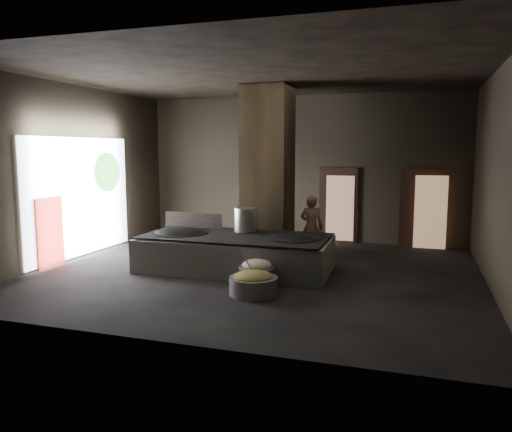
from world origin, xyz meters
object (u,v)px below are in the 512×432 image
(wok_right, at_px, (292,241))
(wok_left, at_px, (179,236))
(cook, at_px, (311,227))
(meat_basin, at_px, (257,277))
(veg_basin, at_px, (253,286))
(hearth_platform, at_px, (236,254))
(stock_pot, at_px, (245,220))

(wok_right, bearing_deg, wok_left, -177.95)
(cook, xyz_separation_m, meat_basin, (-0.49, -3.12, -0.62))
(cook, xyz_separation_m, veg_basin, (-0.37, -3.71, -0.65))
(meat_basin, bearing_deg, veg_basin, -78.44)
(hearth_platform, xyz_separation_m, wok_left, (-1.45, -0.05, 0.36))
(veg_basin, bearing_deg, stock_pot, 112.84)
(wok_right, bearing_deg, cook, 87.89)
(wok_left, xyz_separation_m, meat_basin, (2.38, -1.18, -0.54))
(hearth_platform, bearing_deg, stock_pot, 82.83)
(wok_left, height_order, veg_basin, wok_left)
(hearth_platform, bearing_deg, cook, 51.12)
(stock_pot, distance_m, meat_basin, 2.19)
(veg_basin, relative_size, meat_basin, 1.26)
(wok_left, relative_size, wok_right, 1.07)
(hearth_platform, bearing_deg, wok_right, 0.15)
(wok_left, xyz_separation_m, wok_right, (2.80, 0.10, 0.00))
(hearth_platform, bearing_deg, wok_left, -180.00)
(stock_pot, relative_size, cook, 0.35)
(hearth_platform, relative_size, cook, 2.69)
(meat_basin, bearing_deg, stock_pot, 116.20)
(veg_basin, distance_m, meat_basin, 0.60)
(wok_left, height_order, meat_basin, wok_left)
(wok_left, bearing_deg, wok_right, 2.05)
(wok_left, xyz_separation_m, stock_pot, (1.50, 0.60, 0.38))
(stock_pot, relative_size, veg_basin, 0.61)
(wok_left, bearing_deg, veg_basin, -35.30)
(stock_pot, bearing_deg, hearth_platform, -95.19)
(veg_basin, bearing_deg, meat_basin, 101.56)
(stock_pot, bearing_deg, wok_left, -158.20)
(cook, relative_size, meat_basin, 2.19)
(stock_pot, bearing_deg, cook, 44.37)
(cook, bearing_deg, stock_pot, 49.42)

